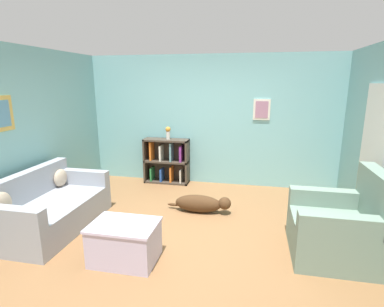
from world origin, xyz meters
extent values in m
plane|color=brown|center=(0.00, 0.00, 0.00)|extent=(14.00, 14.00, 0.00)
cube|color=#7AB7BC|center=(0.00, 2.25, 1.30)|extent=(5.60, 0.10, 2.60)
cube|color=silver|center=(1.00, 2.19, 1.55)|extent=(0.32, 0.02, 0.40)
cube|color=#A37089|center=(1.00, 2.18, 1.55)|extent=(0.24, 0.01, 0.32)
cube|color=#7AB7BC|center=(-2.55, 0.00, 1.30)|extent=(0.10, 5.00, 2.60)
cube|color=white|center=(2.49, 0.70, 1.02)|extent=(0.02, 0.84, 2.05)
sphere|color=tan|center=(2.46, 0.35, 1.00)|extent=(0.05, 0.05, 0.05)
cube|color=#9399A3|center=(-1.91, -0.26, 0.20)|extent=(0.93, 1.71, 0.41)
cube|color=#9399A3|center=(-2.29, -0.26, 0.61)|extent=(0.16, 1.71, 0.42)
cube|color=#9399A3|center=(-1.91, -1.03, 0.53)|extent=(0.93, 0.16, 0.24)
cube|color=#9399A3|center=(-1.91, 0.52, 0.53)|extent=(0.93, 0.16, 0.24)
ellipsoid|color=tan|center=(-2.17, -0.85, 0.57)|extent=(0.14, 0.34, 0.34)
ellipsoid|color=tan|center=(-2.17, 0.34, 0.55)|extent=(0.14, 0.29, 0.29)
cube|color=#42382D|center=(-1.33, 2.02, 0.46)|extent=(0.04, 0.31, 0.93)
cube|color=#42382D|center=(-0.44, 2.02, 0.46)|extent=(0.04, 0.31, 0.93)
cube|color=#42382D|center=(-0.88, 2.17, 0.46)|extent=(0.93, 0.02, 0.93)
cube|color=#42382D|center=(-0.88, 2.02, 0.02)|extent=(0.93, 0.31, 0.04)
cube|color=#42382D|center=(-0.88, 2.02, 0.46)|extent=(0.93, 0.31, 0.04)
cube|color=#42382D|center=(-0.88, 2.02, 0.91)|extent=(0.93, 0.31, 0.04)
cube|color=#287A3D|center=(-1.20, 2.01, 0.16)|extent=(0.04, 0.23, 0.29)
cube|color=orange|center=(-1.19, 2.01, 0.67)|extent=(0.04, 0.23, 0.39)
cube|color=#234C9E|center=(-0.98, 2.01, 0.16)|extent=(0.04, 0.23, 0.28)
cube|color=silver|center=(-0.99, 2.01, 0.64)|extent=(0.04, 0.23, 0.32)
cube|color=orange|center=(-0.77, 2.01, 0.19)|extent=(0.03, 0.23, 0.34)
cube|color=#60939E|center=(-0.77, 2.01, 0.67)|extent=(0.03, 0.23, 0.38)
cube|color=silver|center=(-0.56, 2.01, 0.16)|extent=(0.03, 0.23, 0.29)
cube|color=#7A2D84|center=(-0.56, 2.01, 0.64)|extent=(0.05, 0.23, 0.32)
cube|color=gray|center=(1.88, -0.19, 0.24)|extent=(1.01, 0.98, 0.48)
cube|color=gray|center=(2.30, -0.19, 0.78)|extent=(0.18, 0.98, 0.60)
cube|color=gray|center=(1.88, -0.59, 0.59)|extent=(1.01, 0.18, 0.22)
cube|color=gray|center=(1.88, 0.21, 0.59)|extent=(1.01, 0.18, 0.22)
cube|color=#BCB2D1|center=(-0.55, -0.82, 0.24)|extent=(0.75, 0.53, 0.47)
cube|color=silver|center=(-0.55, -0.82, 0.46)|extent=(0.77, 0.55, 0.03)
ellipsoid|color=#472D19|center=(0.04, 0.70, 0.14)|extent=(0.76, 0.26, 0.29)
sphere|color=#472D19|center=(0.47, 0.70, 0.18)|extent=(0.20, 0.20, 0.20)
ellipsoid|color=#472D19|center=(-0.39, 0.74, 0.07)|extent=(0.20, 0.05, 0.05)
cylinder|color=silver|center=(-0.84, 2.02, 1.01)|extent=(0.08, 0.08, 0.16)
sphere|color=orange|center=(-0.84, 2.02, 1.13)|extent=(0.10, 0.10, 0.10)
camera|label=1|loc=(0.87, -3.76, 2.07)|focal=28.00mm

